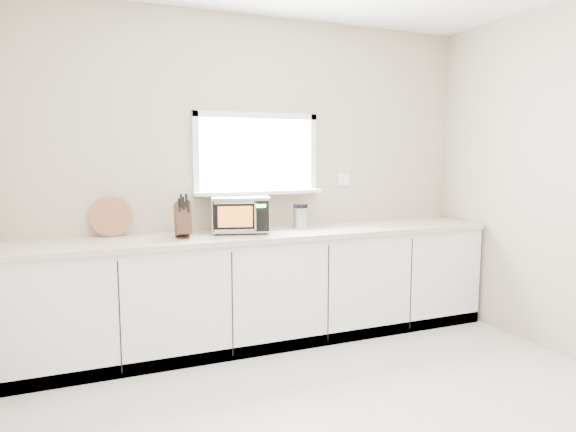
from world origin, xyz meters
TOP-DOWN VIEW (x-y plane):
  - back_wall at (0.00, 2.00)m, footprint 4.00×0.17m
  - cabinets at (0.00, 1.70)m, footprint 3.92×0.60m
  - countertop at (0.00, 1.69)m, footprint 3.92×0.64m
  - microwave at (-0.22, 1.77)m, footprint 0.53×0.46m
  - knife_block at (-0.70, 1.69)m, footprint 0.12×0.24m
  - cutting_board at (-1.20, 1.94)m, footprint 0.31×0.07m
  - coffee_grinder at (0.32, 1.77)m, footprint 0.15×0.15m

SIDE VIEW (x-z plane):
  - cabinets at x=0.00m, z-range 0.00..0.88m
  - countertop at x=0.00m, z-range 0.88..0.92m
  - coffee_grinder at x=0.32m, z-range 0.92..1.14m
  - knife_block at x=-0.70m, z-range 0.90..1.23m
  - microwave at x=-0.22m, z-range 0.93..1.22m
  - cutting_board at x=-1.20m, z-range 0.92..1.23m
  - back_wall at x=0.00m, z-range 0.01..2.71m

